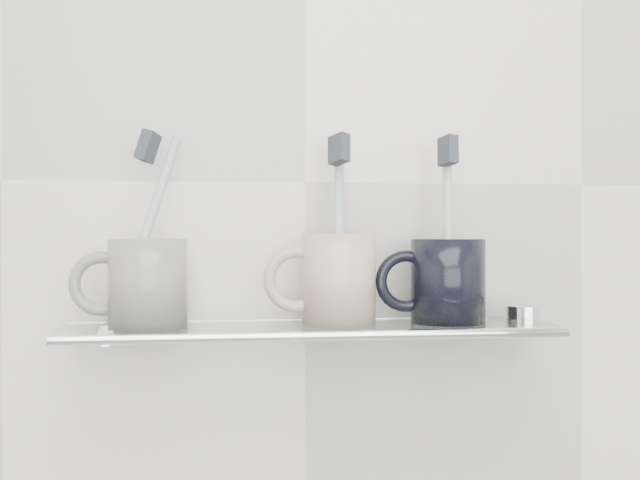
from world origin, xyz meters
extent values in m
plane|color=silver|center=(0.00, 1.10, 1.25)|extent=(2.50, 0.00, 2.50)
cube|color=silver|center=(0.00, 1.04, 1.10)|extent=(0.50, 0.12, 0.01)
cylinder|color=silver|center=(0.00, 0.98, 1.10)|extent=(0.50, 0.01, 0.01)
cylinder|color=silver|center=(-0.21, 1.09, 1.09)|extent=(0.02, 0.03, 0.02)
cylinder|color=silver|center=(0.21, 1.09, 1.09)|extent=(0.02, 0.03, 0.02)
cylinder|color=silver|center=(-0.16, 1.04, 1.14)|extent=(0.10, 0.10, 0.09)
torus|color=silver|center=(-0.21, 1.04, 1.14)|extent=(0.06, 0.01, 0.06)
cylinder|color=silver|center=(-0.16, 1.04, 1.20)|extent=(0.07, 0.02, 0.18)
cube|color=#2F333C|center=(-0.16, 1.04, 1.28)|extent=(0.03, 0.03, 0.04)
cylinder|color=beige|center=(0.03, 1.04, 1.15)|extent=(0.08, 0.08, 0.09)
torus|color=beige|center=(-0.02, 1.04, 1.15)|extent=(0.07, 0.01, 0.07)
cylinder|color=#A5BDC9|center=(0.03, 1.04, 1.20)|extent=(0.02, 0.06, 0.19)
cube|color=#2F333C|center=(0.03, 1.04, 1.28)|extent=(0.02, 0.03, 0.04)
cylinder|color=black|center=(0.14, 1.04, 1.14)|extent=(0.09, 0.09, 0.09)
torus|color=black|center=(0.10, 1.04, 1.14)|extent=(0.06, 0.01, 0.06)
cylinder|color=beige|center=(0.14, 1.04, 1.20)|extent=(0.02, 0.04, 0.19)
cube|color=#2F333C|center=(0.14, 1.04, 1.28)|extent=(0.02, 0.03, 0.03)
cylinder|color=silver|center=(0.23, 1.04, 1.11)|extent=(0.04, 0.04, 0.02)
camera|label=1|loc=(-0.10, 0.23, 1.19)|focal=45.00mm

